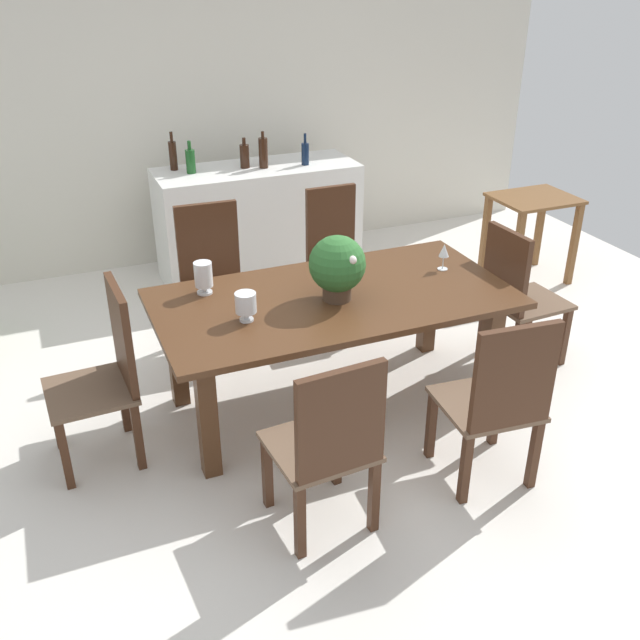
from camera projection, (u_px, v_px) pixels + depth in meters
name	position (u px, v px, depth m)	size (l,w,h in m)	color
ground_plane	(325.00, 392.00, 4.56)	(7.04, 7.04, 0.00)	silver
back_wall	(207.00, 109.00, 6.09)	(6.40, 0.10, 2.60)	beige
dining_table	(333.00, 312.00, 4.17)	(2.06, 1.06, 0.73)	#4C2D19
chair_head_end	(108.00, 369.00, 3.77)	(0.47, 0.48, 1.00)	#422616
chair_near_left	(330.00, 442.00, 3.24)	(0.49, 0.49, 0.96)	#422616
chair_near_right	(499.00, 398.00, 3.54)	(0.51, 0.50, 0.99)	#422616
chair_far_right	(336.00, 254.00, 5.20)	(0.41, 0.48, 1.01)	#422616
chair_foot_end	(516.00, 292.00, 4.66)	(0.50, 0.45, 0.96)	#422616
chair_far_left	(213.00, 272.00, 4.88)	(0.48, 0.47, 1.01)	#422616
flower_centerpiece	(337.00, 266.00, 3.99)	(0.32, 0.32, 0.38)	#4C3828
crystal_vase_left	(246.00, 304.00, 3.80)	(0.12, 0.12, 0.16)	silver
crystal_vase_center_near	(203.00, 276.00, 4.10)	(0.11, 0.11, 0.19)	silver
wine_glass	(444.00, 252.00, 4.41)	(0.06, 0.06, 0.17)	silver
kitchen_counter	(259.00, 222.00, 6.01)	(1.65, 0.61, 0.94)	silver
wine_bottle_green	(245.00, 156.00, 5.73)	(0.08, 0.08, 0.24)	black
wine_bottle_amber	(191.00, 161.00, 5.59)	(0.07, 0.07, 0.25)	#194C1E
wine_bottle_dark	(305.00, 153.00, 5.81)	(0.06, 0.06, 0.25)	#0F1E38
wine_bottle_tall	(263.00, 153.00, 5.71)	(0.07, 0.07, 0.29)	black
wine_bottle_clear	(173.00, 155.00, 5.66)	(0.06, 0.06, 0.30)	black
side_table	(532.00, 218.00, 5.88)	(0.64, 0.53, 0.72)	brown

